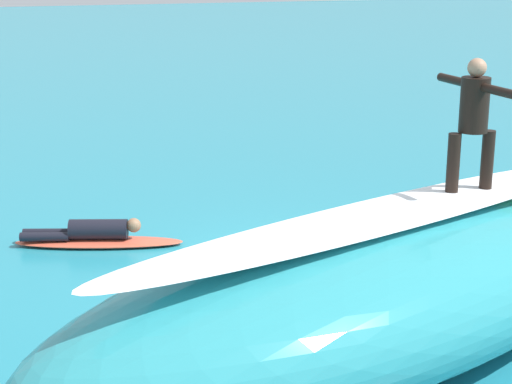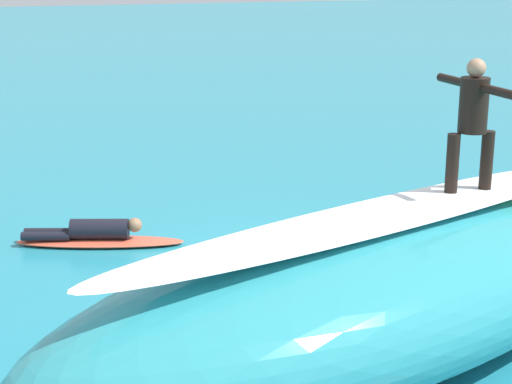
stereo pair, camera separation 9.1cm
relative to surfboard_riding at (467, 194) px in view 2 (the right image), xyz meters
The scene contains 8 objects.
ground_plane 3.01m from the surfboard_riding, 63.13° to the right, with size 120.00×120.00×0.00m, color teal.
wave_crest 1.52m from the surfboard_riding, 19.30° to the left, with size 8.17×2.71×1.62m, color teal.
wave_foam_lip 1.27m from the surfboard_riding, 19.30° to the left, with size 6.94×0.95×0.08m, color white.
surfboard_riding is the anchor object (origin of this frame).
surfer_riding 0.88m from the surfboard_riding, 90.00° to the left, with size 0.58×1.38×1.45m.
surfboard_paddling 5.77m from the surfboard_riding, 50.35° to the right, with size 2.50×0.52×0.10m, color #E0563D.
surfer_paddling 5.83m from the surfboard_riding, 49.60° to the right, with size 1.75×0.75×0.32m.
foam_patch_mid 2.54m from the surfboard_riding, 12.40° to the left, with size 1.03×0.97×0.17m, color white.
Camera 2 is at (3.77, 10.11, 4.24)m, focal length 59.69 mm.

